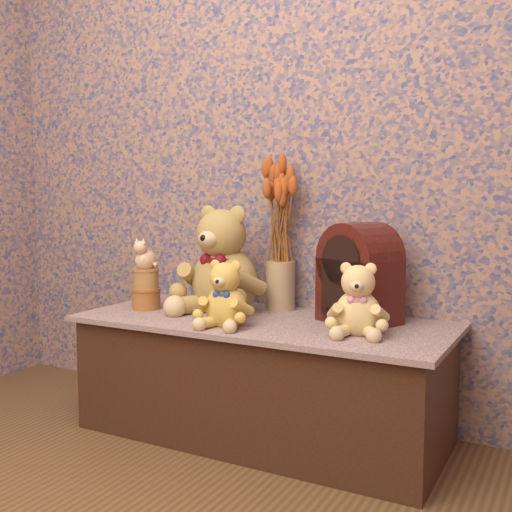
% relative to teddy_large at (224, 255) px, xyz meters
% --- Properties ---
extents(display_shelf, '(1.39, 0.61, 0.44)m').
position_rel_teddy_large_xyz_m(display_shelf, '(0.21, -0.07, -0.45)').
color(display_shelf, navy).
rests_on(display_shelf, ground).
extents(teddy_large, '(0.39, 0.45, 0.45)m').
position_rel_teddy_large_xyz_m(teddy_large, '(0.00, 0.00, 0.00)').
color(teddy_large, '#AF8543').
rests_on(teddy_large, display_shelf).
extents(teddy_medium, '(0.23, 0.26, 0.25)m').
position_rel_teddy_large_xyz_m(teddy_medium, '(0.15, -0.23, -0.10)').
color(teddy_medium, '#BD8735').
rests_on(teddy_medium, display_shelf).
extents(teddy_small, '(0.26, 0.29, 0.26)m').
position_rel_teddy_large_xyz_m(teddy_small, '(0.60, -0.13, -0.10)').
color(teddy_small, '#D9BC67').
rests_on(teddy_small, display_shelf).
extents(cathedral_radio, '(0.32, 0.28, 0.36)m').
position_rel_teddy_large_xyz_m(cathedral_radio, '(0.54, 0.05, -0.04)').
color(cathedral_radio, '#39100A').
rests_on(cathedral_radio, display_shelf).
extents(ceramic_vase, '(0.16, 0.16, 0.20)m').
position_rel_teddy_large_xyz_m(ceramic_vase, '(0.18, 0.14, -0.13)').
color(ceramic_vase, tan).
rests_on(ceramic_vase, display_shelf).
extents(dried_stalks, '(0.26, 0.26, 0.38)m').
position_rel_teddy_large_xyz_m(dried_stalks, '(0.18, 0.14, 0.16)').
color(dried_stalks, '#AC4A1B').
rests_on(dried_stalks, ceramic_vase).
extents(biscuit_tin_lower, '(0.13, 0.13, 0.08)m').
position_rel_teddy_large_xyz_m(biscuit_tin_lower, '(-0.30, -0.11, -0.18)').
color(biscuit_tin_lower, '#B18C34').
rests_on(biscuit_tin_lower, display_shelf).
extents(biscuit_tin_upper, '(0.11, 0.11, 0.08)m').
position_rel_teddy_large_xyz_m(biscuit_tin_upper, '(-0.30, -0.11, -0.10)').
color(biscuit_tin_upper, tan).
rests_on(biscuit_tin_upper, biscuit_tin_lower).
extents(cat_figurine, '(0.10, 0.11, 0.13)m').
position_rel_teddy_large_xyz_m(cat_figurine, '(-0.30, -0.11, 0.00)').
color(cat_figurine, silver).
rests_on(cat_figurine, biscuit_tin_upper).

